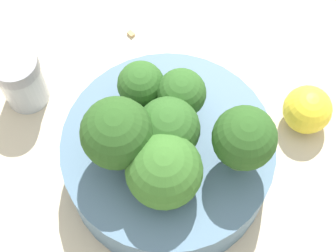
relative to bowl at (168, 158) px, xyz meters
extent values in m
plane|color=beige|center=(0.00, 0.00, -0.03)|extent=(3.00, 3.00, 0.00)
cylinder|color=slate|center=(0.00, 0.00, 0.00)|extent=(0.17, 0.17, 0.05)
cylinder|color=#7A9E5B|center=(0.00, 0.00, 0.04)|extent=(0.03, 0.03, 0.02)
sphere|color=#2D5B23|center=(0.00, 0.00, 0.06)|extent=(0.05, 0.05, 0.05)
cylinder|color=#84AD66|center=(0.01, 0.04, 0.04)|extent=(0.02, 0.02, 0.02)
sphere|color=#2D5B23|center=(0.01, 0.04, 0.05)|extent=(0.04, 0.04, 0.04)
cylinder|color=#7A9E5B|center=(-0.03, 0.01, 0.04)|extent=(0.02, 0.02, 0.03)
sphere|color=#28511E|center=(-0.03, 0.01, 0.07)|extent=(0.05, 0.05, 0.05)
cylinder|color=#8EB770|center=(0.03, 0.02, 0.04)|extent=(0.02, 0.02, 0.02)
sphere|color=#2D5B23|center=(0.03, 0.02, 0.05)|extent=(0.04, 0.04, 0.04)
cylinder|color=#84AD66|center=(-0.02, -0.03, 0.04)|extent=(0.02, 0.02, 0.02)
sphere|color=#386B28|center=(-0.02, -0.03, 0.05)|extent=(0.06, 0.06, 0.06)
cylinder|color=#84AD66|center=(0.04, -0.04, 0.04)|extent=(0.03, 0.03, 0.03)
sphere|color=#28511E|center=(0.04, -0.04, 0.07)|extent=(0.05, 0.05, 0.05)
cylinder|color=#B2B7BC|center=(-0.06, 0.13, 0.00)|extent=(0.04, 0.04, 0.05)
cylinder|color=gray|center=(-0.06, 0.13, 0.03)|extent=(0.04, 0.04, 0.01)
sphere|color=yellow|center=(0.13, -0.03, -0.01)|extent=(0.04, 0.04, 0.04)
cube|color=tan|center=(0.05, 0.14, -0.02)|extent=(0.01, 0.01, 0.01)
camera|label=1|loc=(-0.10, -0.14, 0.43)|focal=60.00mm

